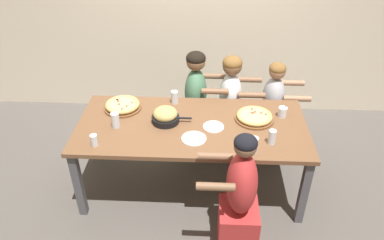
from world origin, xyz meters
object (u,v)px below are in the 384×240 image
Objects in this scene: empty_plate_b at (194,139)px; drinking_glass_a at (94,141)px; drinking_glass_e at (272,138)px; diner_far_midright at (230,106)px; drinking_glass_b at (254,146)px; diner_near_midright at (240,200)px; cocktail_glass_blue at (282,112)px; drinking_glass_d at (175,98)px; diner_far_center at (196,104)px; diner_far_right at (272,111)px; pizza_board_main at (254,117)px; pizza_board_second at (123,105)px; drinking_glass_c at (116,121)px; empty_plate_a at (213,127)px; skillet_bowl at (165,116)px.

drinking_glass_a is at bearing -171.43° from empty_plate_b.
diner_far_midright reaches higher than drinking_glass_e.
drinking_glass_a is 0.74× the size of drinking_glass_b.
cocktail_glass_blue is at bearing -26.15° from diner_near_midright.
diner_far_center is at bearing 58.66° from drinking_glass_d.
diner_far_right reaches higher than drinking_glass_a.
drinking_glass_b is at bearing -16.93° from diner_far_right.
pizza_board_second is at bearing 173.95° from pizza_board_main.
drinking_glass_c is at bearing 167.57° from empty_plate_b.
diner_near_midright reaches higher than empty_plate_b.
diner_far_center is at bearing 104.11° from empty_plate_a.
drinking_glass_b is (0.33, -0.34, 0.06)m from empty_plate_a.
cocktail_glass_blue is at bearing 60.07° from drinking_glass_b.
empty_plate_b is 1.63× the size of drinking_glass_e.
pizza_board_second is 2.53× the size of drinking_glass_c.
drinking_glass_a is at bearing -48.56° from diner_far_midright.
diner_far_right is 0.94× the size of diner_far_midright.
drinking_glass_e is (0.67, -0.03, 0.05)m from empty_plate_b.
drinking_glass_e reaches higher than empty_plate_b.
diner_far_center is at bearing -90.00° from diner_far_midright.
skillet_bowl is 0.32× the size of diner_near_midright.
drinking_glass_b is at bearing -19.25° from diner_near_midright.
drinking_glass_b is at bearing -143.18° from drinking_glass_e.
drinking_glass_b reaches higher than pizza_board_main.
diner_far_midright is at bearing 97.33° from drinking_glass_b.
pizza_board_main is 1.28m from drinking_glass_c.
cocktail_glass_blue is at bearing 13.84° from pizza_board_main.
cocktail_glass_blue is (0.65, 0.21, 0.04)m from empty_plate_a.
pizza_board_second is 1.37m from drinking_glass_b.
diner_far_right is (1.55, 0.77, -0.34)m from drinking_glass_c.
cocktail_glass_blue is 1.56m from drinking_glass_c.
pizza_board_second is at bearing 177.43° from cocktail_glass_blue.
cocktail_glass_blue reaches higher than pizza_board_second.
diner_far_midright reaches higher than cocktail_glass_blue.
pizza_board_second is 1.48m from diner_near_midright.
pizza_board_main is 0.86m from diner_far_center.
drinking_glass_d reaches higher than drinking_glass_a.
drinking_glass_e is 0.11× the size of diner_far_center.
diner_near_midright reaches higher than drinking_glass_d.
drinking_glass_b is 0.46m from diner_near_midright.
pizza_board_second is 1.90× the size of empty_plate_a.
drinking_glass_c is 0.13× the size of diner_far_midright.
drinking_glass_a is at bearing 178.91° from drinking_glass_b.
empty_plate_b is 0.85m from drinking_glass_a.
diner_far_right is (1.11, 0.67, -0.34)m from skillet_bowl.
pizza_board_second is at bearing 146.75° from empty_plate_b.
pizza_board_main is 0.83m from skillet_bowl.
empty_plate_a is 0.48m from drinking_glass_b.
drinking_glass_e is 0.12× the size of diner_near_midright.
empty_plate_a is at bearing 1.94° from drinking_glass_c.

